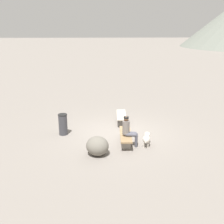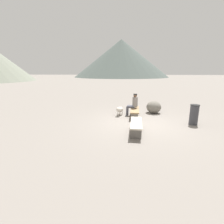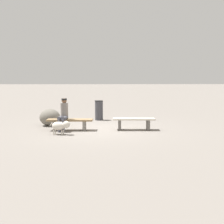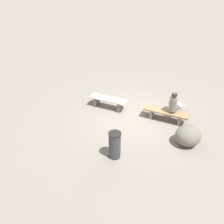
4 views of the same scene
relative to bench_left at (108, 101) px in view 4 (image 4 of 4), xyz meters
name	(u,v)px [view 4 (image 4 of 4)]	position (x,y,z in m)	size (l,w,h in m)	color
ground	(136,118)	(1.36, -0.25, -0.36)	(210.00, 210.00, 0.06)	gray
bench_left	(108,101)	(0.00, 0.00, 0.00)	(1.66, 0.53, 0.46)	#605B56
bench_right	(166,113)	(2.51, -0.03, 0.00)	(1.79, 0.54, 0.44)	gray
seated_person	(174,105)	(2.74, 0.07, 0.38)	(0.38, 0.63, 1.26)	slate
dog	(176,104)	(2.76, 0.81, 0.00)	(0.77, 0.42, 0.51)	beige
trash_bin	(115,145)	(1.39, -2.75, 0.16)	(0.41, 0.41, 0.96)	#38383D
boulder	(188,136)	(3.50, -1.20, 0.03)	(0.89, 0.84, 0.72)	#6B665B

